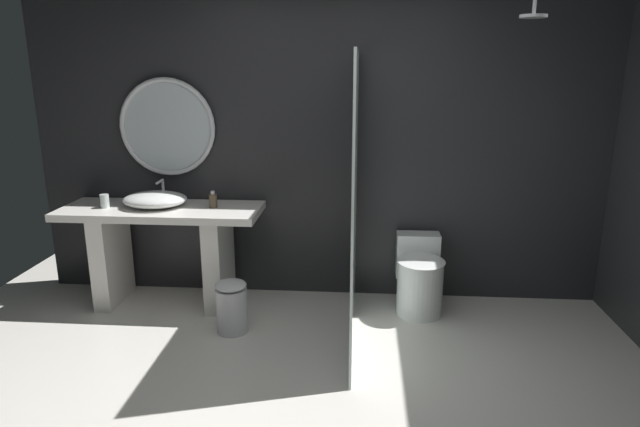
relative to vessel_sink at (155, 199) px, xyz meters
The scene contains 11 objects.
ground_plane 2.22m from the vessel_sink, 49.74° to the right, with size 5.76×5.76×0.00m, color silver.
back_wall_panel 1.43m from the vessel_sink, 14.61° to the left, with size 4.80×0.10×2.60m, color #232326.
vanity_counter 0.36m from the vessel_sink, 22.23° to the right, with size 1.59×0.59×0.82m.
vessel_sink is the anchor object (origin of this frame).
tumbler_cup 0.40m from the vessel_sink, behind, with size 0.07×0.07×0.11m, color silver.
soap_dispenser 0.47m from the vessel_sink, ahead, with size 0.06×0.06×0.14m.
round_wall_mirror 0.61m from the vessel_sink, 79.06° to the left, with size 0.80×0.04×0.80m.
shower_glass_panel 1.67m from the vessel_sink, 15.71° to the right, with size 0.02×1.49×2.01m, color silver.
rain_shower_head 3.09m from the vessel_sink, ahead, with size 0.18×0.18×0.28m.
toilet 2.21m from the vessel_sink, ahead, with size 0.38×0.56×0.59m.
waste_bin 1.10m from the vessel_sink, 34.68° to the right, with size 0.23×0.23×0.40m.
Camera 1 is at (0.33, -2.57, 1.91)m, focal length 30.61 mm.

